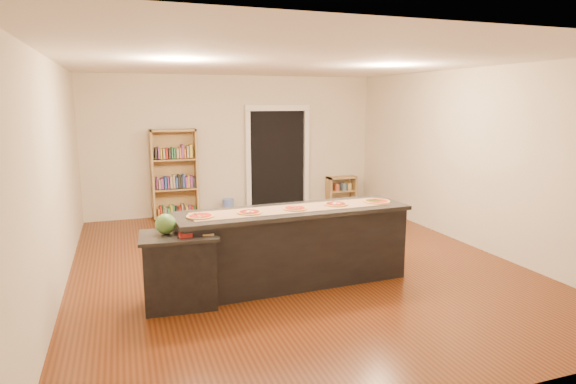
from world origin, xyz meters
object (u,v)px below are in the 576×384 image
object	(u,v)px
kitchen_island	(294,246)
watermelon	(166,224)
low_shelf	(341,191)
bookshelf	(175,174)
waste_bin	(228,207)
side_counter	(180,270)

from	to	relation	value
kitchen_island	watermelon	size ratio (longest dim) A/B	12.88
kitchen_island	low_shelf	world-z (taller)	kitchen_island
bookshelf	waste_bin	bearing A→B (deg)	-4.27
bookshelf	side_counter	bearing A→B (deg)	-95.65
side_counter	waste_bin	xyz separation A→B (m)	(1.45, 4.18, -0.26)
low_shelf	side_counter	bearing A→B (deg)	-133.39
low_shelf	waste_bin	xyz separation A→B (m)	(-2.59, -0.09, -0.16)
bookshelf	low_shelf	size ratio (longest dim) A/B	2.71
watermelon	waste_bin	bearing A→B (deg)	69.06
kitchen_island	side_counter	xyz separation A→B (m)	(-1.44, -0.23, -0.06)
waste_bin	kitchen_island	bearing A→B (deg)	-90.08
bookshelf	watermelon	xyz separation A→B (m)	(-0.55, -4.20, 0.07)
waste_bin	watermelon	distance (m)	4.49
low_shelf	watermelon	size ratio (longest dim) A/B	2.84
kitchen_island	waste_bin	size ratio (longest dim) A/B	8.74
kitchen_island	waste_bin	bearing A→B (deg)	87.71
kitchen_island	waste_bin	world-z (taller)	kitchen_island
side_counter	waste_bin	world-z (taller)	side_counter
side_counter	watermelon	distance (m)	0.55
low_shelf	watermelon	bearing A→B (deg)	-134.62
side_counter	bookshelf	world-z (taller)	bookshelf
waste_bin	watermelon	xyz separation A→B (m)	(-1.58, -4.13, 0.78)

